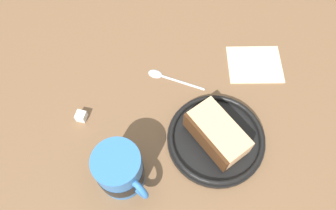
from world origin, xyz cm
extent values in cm
cube|color=brown|center=(0.00, 0.00, -1.41)|extent=(137.48, 137.48, 2.81)
cylinder|color=black|center=(-9.56, -4.75, 0.52)|extent=(18.05, 18.05, 1.04)
torus|color=black|center=(-9.56, -4.75, 1.50)|extent=(17.53, 17.53, 0.92)
cube|color=#472814|center=(-9.56, -4.75, 1.34)|extent=(12.64, 10.15, 0.60)
cube|color=#EAB27F|center=(-9.56, -4.75, 3.78)|extent=(12.64, 10.15, 4.29)
cube|color=#472814|center=(-10.97, -1.99, 3.78)|extent=(10.36, 5.69, 4.29)
cylinder|color=#3372BF|center=(-13.65, 12.94, 4.81)|extent=(7.77, 7.77, 9.61)
cylinder|color=black|center=(-13.65, 12.94, 3.65)|extent=(7.93, 7.93, 3.48)
cylinder|color=brown|center=(-13.65, 12.94, 7.75)|extent=(6.84, 6.84, 0.40)
torus|color=#3372BF|center=(-16.75, 10.59, 4.81)|extent=(4.83, 4.03, 5.27)
ellipsoid|color=silver|center=(6.90, 4.12, 0.40)|extent=(3.24, 3.60, 0.80)
cylinder|color=silver|center=(3.82, -1.17, 0.25)|extent=(5.08, 8.24, 0.50)
cube|color=beige|center=(5.66, -16.90, 0.30)|extent=(10.86, 12.47, 0.60)
cube|color=white|center=(-0.82, 19.53, 0.90)|extent=(2.36, 2.36, 1.80)
camera|label=1|loc=(-29.59, 7.61, 55.78)|focal=34.17mm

